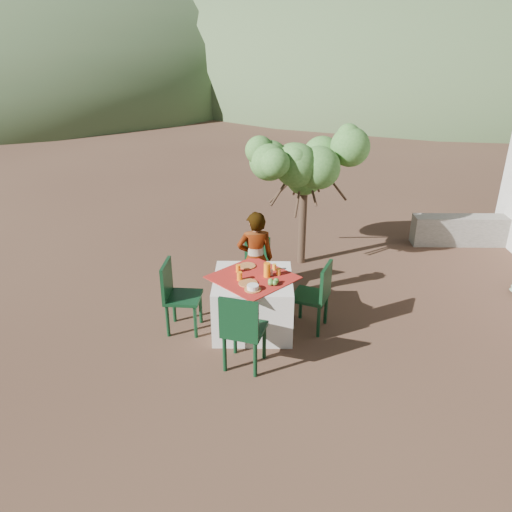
{
  "coord_description": "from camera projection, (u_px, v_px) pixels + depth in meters",
  "views": [
    {
      "loc": [
        -0.51,
        -5.3,
        3.7
      ],
      "look_at": [
        -0.6,
        0.87,
        0.88
      ],
      "focal_mm": 35.0,
      "sensor_mm": 36.0,
      "label": 1
    }
  ],
  "objects": [
    {
      "name": "napkin_holder",
      "position": [
        270.0,
        272.0,
        6.5
      ],
      "size": [
        0.07,
        0.05,
        0.08
      ],
      "primitive_type": "cube",
      "rotation": [
        0.0,
        0.0,
        -0.18
      ],
      "color": "silver",
      "rests_on": "table"
    },
    {
      "name": "glass_near",
      "position": [
        240.0,
        276.0,
        6.36
      ],
      "size": [
        0.07,
        0.07,
        0.11
      ],
      "primitive_type": "cylinder",
      "color": "orange",
      "rests_on": "table"
    },
    {
      "name": "plate_near",
      "position": [
        248.0,
        283.0,
        6.3
      ],
      "size": [
        0.24,
        0.24,
        0.01
      ],
      "primitive_type": "cylinder",
      "color": "brown",
      "rests_on": "table"
    },
    {
      "name": "chair_left",
      "position": [
        177.0,
        293.0,
        6.52
      ],
      "size": [
        0.48,
        0.48,
        0.98
      ],
      "rotation": [
        0.0,
        0.0,
        1.51
      ],
      "color": "black",
      "rests_on": "ground"
    },
    {
      "name": "white_bowl",
      "position": [
        253.0,
        287.0,
        6.14
      ],
      "size": [
        0.15,
        0.15,
        0.05
      ],
      "primitive_type": "cylinder",
      "color": "silver",
      "rests_on": "bowl_plate"
    },
    {
      "name": "shrub_tree",
      "position": [
        308.0,
        170.0,
        8.06
      ],
      "size": [
        1.74,
        1.71,
        2.05
      ],
      "color": "#3F291F",
      "rests_on": "ground"
    },
    {
      "name": "chair_right",
      "position": [
        316.0,
        293.0,
        6.54
      ],
      "size": [
        0.58,
        0.58,
        0.96
      ],
      "rotation": [
        0.0,
        0.0,
        4.33
      ],
      "color": "black",
      "rests_on": "ground"
    },
    {
      "name": "stone_wall",
      "position": [
        483.0,
        230.0,
        9.28
      ],
      "size": [
        2.6,
        0.35,
        0.55
      ],
      "primitive_type": "cube",
      "color": "gray",
      "rests_on": "ground"
    },
    {
      "name": "jar_right",
      "position": [
        274.0,
        267.0,
        6.64
      ],
      "size": [
        0.05,
        0.05,
        0.08
      ],
      "primitive_type": "cylinder",
      "color": "orange",
      "rests_on": "table"
    },
    {
      "name": "glass_far",
      "position": [
        238.0,
        268.0,
        6.59
      ],
      "size": [
        0.06,
        0.06,
        0.1
      ],
      "primitive_type": "cylinder",
      "color": "orange",
      "rests_on": "table"
    },
    {
      "name": "chair_far",
      "position": [
        255.0,
        262.0,
        7.53
      ],
      "size": [
        0.52,
        0.52,
        0.88
      ],
      "rotation": [
        0.0,
        0.0,
        -0.36
      ],
      "color": "black",
      "rests_on": "ground"
    },
    {
      "name": "hill_near_left",
      "position": [
        6.0,
        88.0,
        33.87
      ],
      "size": [
        40.0,
        40.0,
        16.0
      ],
      "primitive_type": "ellipsoid",
      "color": "#3B5530",
      "rests_on": "ground"
    },
    {
      "name": "ground",
      "position": [
        302.0,
        347.0,
        6.35
      ],
      "size": [
        160.0,
        160.0,
        0.0
      ],
      "primitive_type": "plane",
      "color": "#3B241B",
      "rests_on": "ground"
    },
    {
      "name": "person",
      "position": [
        255.0,
        259.0,
        7.08
      ],
      "size": [
        0.57,
        0.41,
        1.43
      ],
      "primitive_type": "imported",
      "rotation": [
        0.0,
        0.0,
        3.29
      ],
      "color": "#8C6651",
      "rests_on": "ground"
    },
    {
      "name": "hill_near_right",
      "position": [
        423.0,
        81.0,
        38.94
      ],
      "size": [
        48.0,
        48.0,
        20.0
      ],
      "primitive_type": "ellipsoid",
      "color": "#3B5530",
      "rests_on": "ground"
    },
    {
      "name": "fruit_cluster",
      "position": [
        273.0,
        282.0,
        6.26
      ],
      "size": [
        0.14,
        0.13,
        0.07
      ],
      "color": "#4A8430",
      "rests_on": "table"
    },
    {
      "name": "hill_far_center",
      "position": [
        231.0,
        66.0,
        53.7
      ],
      "size": [
        60.0,
        60.0,
        24.0
      ],
      "primitive_type": "ellipsoid",
      "color": "slate",
      "rests_on": "ground"
    },
    {
      "name": "table",
      "position": [
        253.0,
        303.0,
        6.63
      ],
      "size": [
        1.3,
        1.3,
        0.76
      ],
      "color": "white",
      "rests_on": "ground"
    },
    {
      "name": "juice_pitcher",
      "position": [
        267.0,
        270.0,
        6.44
      ],
      "size": [
        0.09,
        0.09,
        0.19
      ],
      "primitive_type": "cylinder",
      "color": "orange",
      "rests_on": "table"
    },
    {
      "name": "plate_far",
      "position": [
        247.0,
        266.0,
        6.75
      ],
      "size": [
        0.22,
        0.22,
        0.01
      ],
      "primitive_type": "cylinder",
      "color": "brown",
      "rests_on": "table"
    },
    {
      "name": "jar_left",
      "position": [
        278.0,
        272.0,
        6.5
      ],
      "size": [
        0.06,
        0.06,
        0.09
      ],
      "primitive_type": "cylinder",
      "color": "orange",
      "rests_on": "table"
    },
    {
      "name": "bowl_plate",
      "position": [
        253.0,
        289.0,
        6.15
      ],
      "size": [
        0.21,
        0.21,
        0.01
      ],
      "primitive_type": "cylinder",
      "color": "brown",
      "rests_on": "table"
    },
    {
      "name": "chair_near",
      "position": [
        242.0,
        329.0,
        5.73
      ],
      "size": [
        0.57,
        0.57,
        1.0
      ],
      "rotation": [
        0.0,
        0.0,
        2.86
      ],
      "color": "black",
      "rests_on": "ground"
    }
  ]
}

